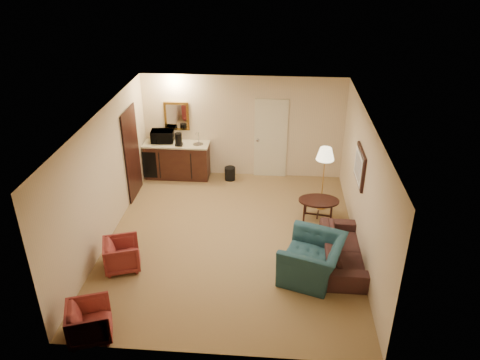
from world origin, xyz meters
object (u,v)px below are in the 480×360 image
object	(u,v)px
wetbar_cabinet	(177,160)
teal_armchair	(313,253)
waste_bin	(230,174)
floor_lamp	(323,179)
rose_chair_near	(122,253)
coffee_table	(318,210)
sofa	(343,246)
coffee_maker	(179,139)
microwave	(162,135)
rose_chair_far	(89,320)

from	to	relation	value
wetbar_cabinet	teal_armchair	world-z (taller)	teal_armchair
teal_armchair	waste_bin	size ratio (longest dim) A/B	3.43
teal_armchair	floor_lamp	world-z (taller)	floor_lamp
rose_chair_near	floor_lamp	size ratio (longest dim) A/B	0.43
rose_chair_near	floor_lamp	xyz separation A→B (m)	(3.83, 2.51, 0.42)
coffee_table	waste_bin	size ratio (longest dim) A/B	2.57
floor_lamp	waste_bin	world-z (taller)	floor_lamp
wetbar_cabinet	sofa	xyz separation A→B (m)	(3.80, -3.31, -0.09)
coffee_maker	sofa	bearing A→B (deg)	-43.17
coffee_table	waste_bin	bearing A→B (deg)	139.91
wetbar_cabinet	waste_bin	bearing A→B (deg)	-2.97
coffee_table	microwave	bearing A→B (deg)	153.36
teal_armchair	floor_lamp	xyz separation A→B (m)	(0.36, 2.48, 0.24)
coffee_table	coffee_maker	size ratio (longest dim) A/B	2.70
rose_chair_far	floor_lamp	world-z (taller)	floor_lamp
wetbar_cabinet	microwave	bearing A→B (deg)	168.37
rose_chair_near	coffee_table	world-z (taller)	rose_chair_near
sofa	coffee_maker	distance (m)	4.95
teal_armchair	coffee_table	world-z (taller)	teal_armchair
sofa	rose_chair_near	distance (m)	4.11
wetbar_cabinet	sofa	size ratio (longest dim) A/B	0.88
teal_armchair	rose_chair_far	size ratio (longest dim) A/B	1.77
coffee_table	wetbar_cabinet	bearing A→B (deg)	151.97
sofa	floor_lamp	distance (m)	2.06
waste_bin	sofa	bearing A→B (deg)	-52.88
sofa	waste_bin	world-z (taller)	sofa
coffee_table	waste_bin	world-z (taller)	coffee_table
rose_chair_far	waste_bin	size ratio (longest dim) A/B	1.94
sofa	rose_chair_near	size ratio (longest dim) A/B	2.90
teal_armchair	coffee_table	xyz separation A→B (m)	(0.24, 1.94, -0.26)
coffee_table	microwave	distance (m)	4.34
wetbar_cabinet	teal_armchair	distance (m)	4.95
teal_armchair	microwave	distance (m)	5.28
wetbar_cabinet	sofa	distance (m)	5.04
waste_bin	microwave	xyz separation A→B (m)	(-1.71, 0.14, 0.94)
rose_chair_far	coffee_maker	bearing A→B (deg)	-23.36
waste_bin	microwave	bearing A→B (deg)	175.20
sofa	coffee_maker	world-z (taller)	coffee_maker
microwave	floor_lamp	bearing A→B (deg)	-24.78
wetbar_cabinet	coffee_maker	size ratio (longest dim) A/B	5.08
waste_bin	coffee_table	bearing A→B (deg)	-40.09
microwave	coffee_maker	world-z (taller)	microwave
rose_chair_far	coffee_table	world-z (taller)	rose_chair_far
rose_chair_near	rose_chair_far	world-z (taller)	rose_chair_far
rose_chair_near	rose_chair_far	bearing A→B (deg)	162.28
rose_chair_near	rose_chair_far	size ratio (longest dim) A/B	0.98
floor_lamp	microwave	xyz separation A→B (m)	(-3.91, 1.37, 0.36)
floor_lamp	sofa	bearing A→B (deg)	-83.09
rose_chair_far	teal_armchair	bearing A→B (deg)	-82.99
waste_bin	coffee_maker	xyz separation A→B (m)	(-1.26, -0.04, 0.91)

